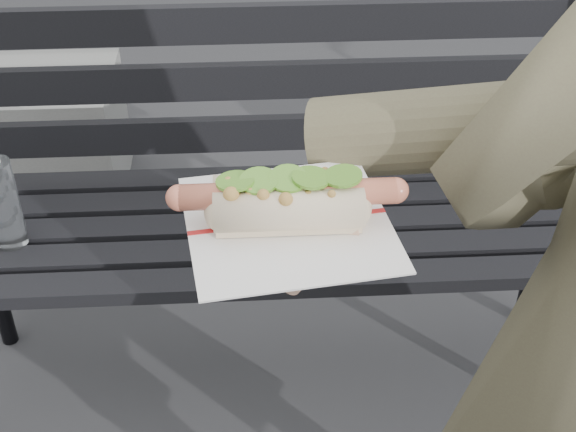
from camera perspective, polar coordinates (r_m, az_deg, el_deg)
The scene contains 2 objects.
park_bench at distance 1.71m, azimuth -1.90°, elevation 2.21°, with size 1.50×0.44×0.88m.
held_hotdog at distance 0.82m, azimuth 14.18°, elevation 4.90°, with size 0.64×0.30×0.20m.
Camera 1 is at (-0.14, -0.61, 1.48)m, focal length 50.00 mm.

